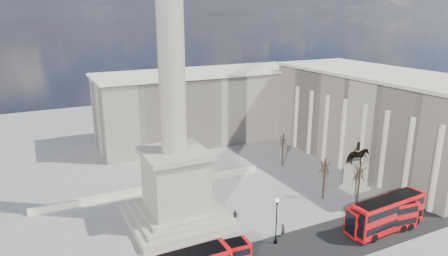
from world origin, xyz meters
name	(u,v)px	position (x,y,z in m)	size (l,w,h in m)	color
ground	(189,235)	(0.00, 0.00, 0.00)	(180.00, 180.00, 0.00)	gray
nelsons_column	(174,136)	(0.00, 5.00, 12.92)	(14.00, 14.00, 49.85)	#A39C88
balustrade_wall	(155,188)	(0.00, 16.00, 0.55)	(40.00, 0.60, 1.10)	beige
building_east	(378,118)	(45.00, 10.00, 9.32)	(19.00, 46.00, 18.60)	#B6AC95
building_northeast	(205,105)	(20.00, 40.00, 8.32)	(51.00, 17.00, 16.60)	#B6AC95
red_bus_c	(382,217)	(24.41, -11.15, 2.25)	(10.77, 3.61, 4.28)	red
red_bus_d	(388,213)	(25.50, -11.14, 2.60)	(12.38, 3.61, 4.96)	red
victorian_lamp	(277,217)	(9.54, -7.05, 3.87)	(0.56, 0.56, 6.56)	black
equestrian_statue	(356,173)	(31.43, 1.25, 3.06)	(4.23, 3.17, 8.74)	beige
bare_tree_near	(360,171)	(26.69, -4.15, 6.20)	(1.80, 1.80, 7.87)	#332319
bare_tree_mid	(325,166)	(23.99, 0.77, 5.84)	(1.96, 1.96, 7.42)	#332319
bare_tree_far	(283,140)	(26.47, 16.20, 5.52)	(1.72, 1.72, 7.00)	#332319
pedestrian_walking	(283,231)	(11.29, -6.16, 0.97)	(0.71, 0.46, 1.94)	#272522
pedestrian_standing	(369,204)	(28.18, -5.23, 0.86)	(0.83, 0.65, 1.71)	#272522
pedestrian_crossing	(235,216)	(7.55, 0.68, 0.85)	(0.99, 0.41, 1.69)	#272522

